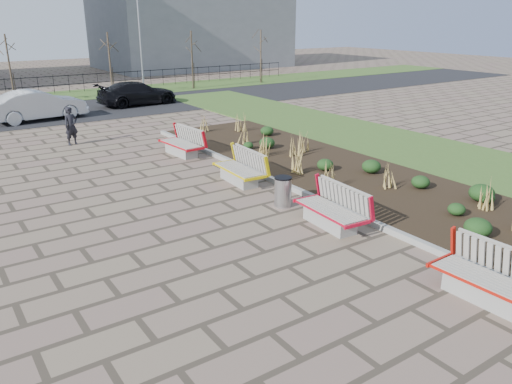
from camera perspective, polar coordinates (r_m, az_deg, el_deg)
ground at (r=9.57m, az=2.77°, el=-11.76°), size 120.00×120.00×0.00m
planting_bed at (r=16.81m, az=9.58°, el=2.16°), size 4.50×18.00×0.10m
planting_curb at (r=15.34m, az=3.25°, el=0.83°), size 0.16×18.00×0.15m
grass_verge_near at (r=20.30m, az=19.38°, el=4.22°), size 5.00×38.00×0.04m
grass_verge_far at (r=35.21m, az=-26.20°, el=9.37°), size 80.00×5.00×0.04m
road at (r=29.35m, az=-24.28°, el=7.99°), size 80.00×7.00×0.02m
bench_a at (r=10.07m, az=25.07°, el=-8.81°), size 0.96×2.13×1.00m
bench_b at (r=12.45m, az=8.46°, el=-1.77°), size 1.04×2.16×1.00m
bench_c at (r=15.62m, az=-2.00°, el=2.82°), size 1.00×2.14×1.00m
bench_d at (r=19.06m, az=-8.60°, el=5.66°), size 1.07×2.17×1.00m
litter_bin at (r=13.68m, az=3.09°, el=-0.01°), size 0.47×0.47×0.82m
pedestrian at (r=21.71m, az=-20.38°, el=7.09°), size 0.64×0.51×1.55m
car_silver at (r=27.62m, az=-23.64°, el=9.08°), size 4.70×2.02×1.51m
car_black at (r=30.79m, az=-13.40°, el=10.92°), size 4.79×2.17×1.36m
tree_c at (r=33.50m, az=-26.29°, el=12.46°), size 1.40×1.40×4.00m
tree_d at (r=34.90m, az=-16.34°, el=13.84°), size 1.40×1.40×4.00m
tree_e at (r=37.23m, az=-7.31°, el=14.73°), size 1.40×1.40×4.00m
tree_f at (r=40.32m, az=0.55°, el=15.23°), size 1.40×1.40×4.00m
lamp_east at (r=35.05m, az=-13.02°, el=15.77°), size 0.24×0.60×6.00m
railing_fence at (r=36.60m, az=-26.73°, el=10.59°), size 44.00×0.10×1.20m
building_grey at (r=54.56m, az=-7.49°, el=19.26°), size 18.00×12.00×10.00m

